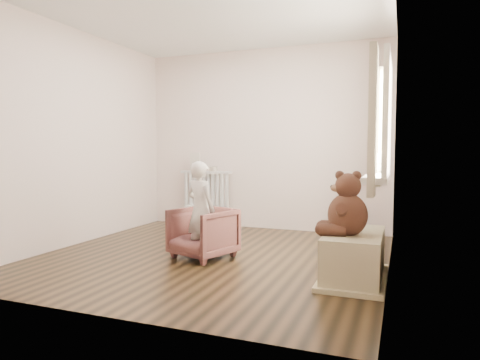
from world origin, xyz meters
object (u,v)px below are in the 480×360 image
(child, at_px, (201,209))
(plush_cat, at_px, (379,164))
(teddy_bear, at_px, (348,206))
(toy_bench, at_px, (354,257))
(radiator, at_px, (206,200))
(toy_vanity, at_px, (199,207))
(armchair, at_px, (203,233))

(child, relative_size, plush_cat, 3.95)
(teddy_bear, xyz_separation_m, plush_cat, (0.19, 1.13, 0.33))
(teddy_bear, bearing_deg, toy_bench, 61.23)
(radiator, distance_m, toy_bench, 3.12)
(radiator, xyz_separation_m, toy_vanity, (-0.10, -0.03, -0.11))
(armchair, xyz_separation_m, child, (0.00, -0.05, 0.26))
(armchair, relative_size, child, 0.58)
(armchair, relative_size, toy_bench, 0.65)
(child, relative_size, teddy_bear, 1.88)
(toy_vanity, distance_m, armchair, 1.96)
(armchair, distance_m, toy_bench, 1.60)
(armchair, xyz_separation_m, teddy_bear, (1.54, -0.35, 0.40))
(child, xyz_separation_m, toy_bench, (1.59, -0.18, -0.32))
(radiator, distance_m, plush_cat, 2.78)
(toy_bench, bearing_deg, plush_cat, 82.11)
(toy_bench, bearing_deg, toy_vanity, 141.56)
(toy_vanity, distance_m, toy_bench, 3.18)
(teddy_bear, bearing_deg, plush_cat, 73.72)
(child, bearing_deg, teddy_bear, -171.23)
(radiator, distance_m, teddy_bear, 3.17)
(radiator, height_order, toy_vanity, radiator)
(radiator, bearing_deg, toy_vanity, -163.28)
(toy_vanity, height_order, toy_bench, toy_vanity)
(radiator, xyz_separation_m, teddy_bear, (2.34, -2.12, 0.28))
(radiator, xyz_separation_m, toy_bench, (2.39, -2.00, -0.19))
(teddy_bear, bearing_deg, radiator, 130.95)
(child, relative_size, toy_bench, 1.12)
(radiator, distance_m, toy_vanity, 0.16)
(toy_vanity, bearing_deg, radiator, 16.72)
(armchair, bearing_deg, teddy_bear, 6.99)
(armchair, bearing_deg, child, -70.13)
(toy_bench, bearing_deg, child, 173.42)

